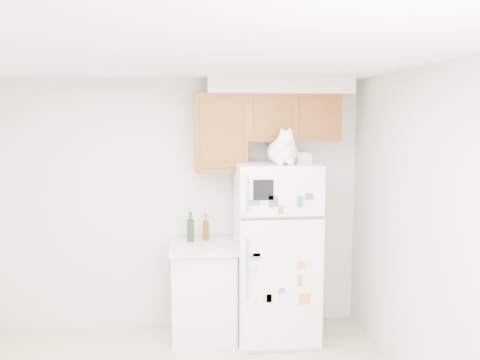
{
  "coord_description": "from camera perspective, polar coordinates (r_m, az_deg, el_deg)",
  "views": [
    {
      "loc": [
        0.18,
        -3.08,
        2.12
      ],
      "look_at": [
        0.66,
        1.55,
        1.55
      ],
      "focal_mm": 38.0,
      "sensor_mm": 36.0,
      "label": 1
    }
  ],
  "objects": [
    {
      "name": "room_shell",
      "position": [
        3.35,
        -6.87,
        -0.71
      ],
      "size": [
        3.84,
        4.04,
        2.52
      ],
      "color": "beige",
      "rests_on": "ground_plane"
    },
    {
      "name": "refrigerator",
      "position": [
        4.92,
        4.02,
        -7.97
      ],
      "size": [
        0.76,
        0.78,
        1.7
      ],
      "color": "white",
      "rests_on": "ground_plane"
    },
    {
      "name": "base_counter",
      "position": [
        5.04,
        -4.09,
        -12.24
      ],
      "size": [
        0.64,
        0.64,
        0.92
      ],
      "color": "white",
      "rests_on": "ground_plane"
    },
    {
      "name": "cat",
      "position": [
        4.63,
        4.9,
        3.34
      ],
      "size": [
        0.33,
        0.49,
        0.34
      ],
      "color": "white",
      "rests_on": "refrigerator"
    },
    {
      "name": "storage_box_back",
      "position": [
        4.87,
        6.37,
        2.58
      ],
      "size": [
        0.21,
        0.18,
        0.1
      ],
      "primitive_type": "cube",
      "rotation": [
        0.0,
        0.0,
        0.29
      ],
      "color": "white",
      "rests_on": "refrigerator"
    },
    {
      "name": "storage_box_front",
      "position": [
        4.81,
        6.98,
        2.46
      ],
      "size": [
        0.17,
        0.14,
        0.09
      ],
      "primitive_type": "cube",
      "rotation": [
        0.0,
        0.0,
        0.26
      ],
      "color": "white",
      "rests_on": "refrigerator"
    },
    {
      "name": "bottle_green",
      "position": [
        4.99,
        -5.59,
        -5.21
      ],
      "size": [
        0.07,
        0.07,
        0.3
      ],
      "primitive_type": null,
      "color": "#19381E",
      "rests_on": "base_counter"
    },
    {
      "name": "bottle_amber",
      "position": [
        5.04,
        -3.86,
        -5.29
      ],
      "size": [
        0.06,
        0.06,
        0.26
      ],
      "primitive_type": null,
      "color": "#593814",
      "rests_on": "base_counter"
    }
  ]
}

